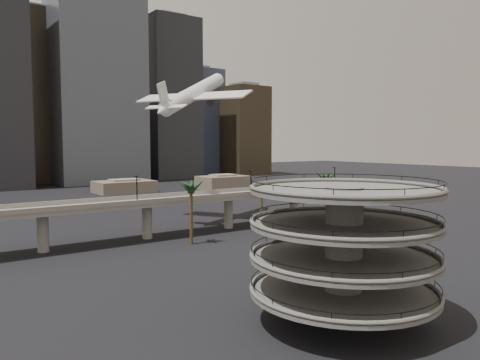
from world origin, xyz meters
TOP-DOWN VIEW (x-y plane):
  - ground at (0.00, 0.00)m, footprint 700.00×700.00m
  - parking_ramp at (-13.00, -4.00)m, footprint 22.20×22.20m
  - overpass at (0.00, 55.00)m, footprint 130.00×9.30m
  - palm_trees at (14.02, 44.65)m, footprint 42.40×10.40m
  - low_buildings at (6.89, 142.30)m, footprint 135.00×27.50m
  - skyline at (15.11, 217.08)m, footprint 269.00×86.00m
  - airborne_jet at (9.66, 69.37)m, footprint 33.01×31.21m
  - car_a at (-1.02, 17.44)m, footprint 5.14×3.45m
  - car_b at (18.97, 17.31)m, footprint 4.22×3.12m
  - car_c at (22.33, 16.92)m, footprint 4.83×2.19m

SIDE VIEW (x-z plane):
  - ground at x=0.00m, z-range 0.00..0.00m
  - car_b at x=18.97m, z-range 0.00..1.33m
  - car_c at x=22.33m, z-range 0.00..1.37m
  - car_a at x=-1.02m, z-range 0.00..1.62m
  - low_buildings at x=6.89m, z-range -0.54..6.26m
  - overpass at x=0.00m, z-range -0.01..14.69m
  - parking_ramp at x=-13.00m, z-range 1.16..18.51m
  - palm_trees at x=14.02m, z-range 4.43..18.43m
  - airborne_jet at x=9.66m, z-range 26.33..42.55m
  - skyline at x=15.11m, z-range -16.41..105.80m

